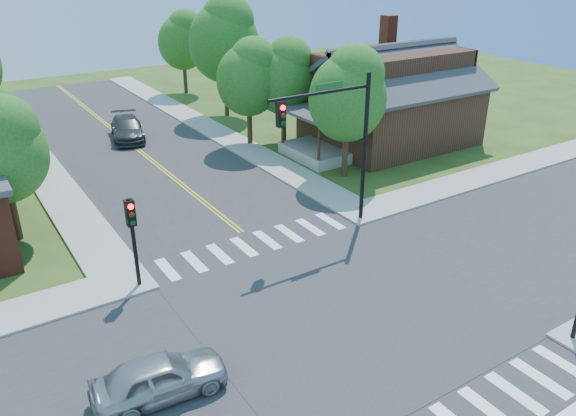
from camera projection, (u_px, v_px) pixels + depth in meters
ground at (340, 312)px, 20.56m from camera, size 100.00×100.00×0.00m
road_ns at (340, 311)px, 20.55m from camera, size 10.00×90.00×0.04m
road_ew at (340, 311)px, 20.55m from camera, size 90.00×10.00×0.04m
intersection_patch at (340, 312)px, 20.56m from camera, size 10.20×10.20×0.06m
sidewalk_ne at (379, 133)px, 40.41m from camera, size 40.00×40.00×0.14m
crosswalk_north at (256, 243)px, 25.27m from camera, size 8.85×2.00×0.01m
centerline at (340, 311)px, 20.54m from camera, size 0.30×90.00×0.01m
stop_bar at (573, 415)px, 16.00m from camera, size 4.60×0.45×0.09m
signal_mast_ne at (337, 130)px, 24.73m from camera, size 5.30×0.42×7.20m
signal_pole_nw at (132, 227)px, 20.94m from camera, size 0.34×0.42×3.80m
house_ne at (390, 94)px, 37.49m from camera, size 13.05×8.80×7.11m
tree_e_a at (350, 92)px, 30.95m from camera, size 4.44×4.22×7.55m
tree_e_b at (285, 74)px, 36.72m from camera, size 4.20×3.99×7.13m
tree_e_c at (225, 37)px, 42.59m from camera, size 5.44×5.17×9.25m
tree_e_d at (183, 39)px, 50.19m from camera, size 4.38×4.16×7.45m
tree_w_a at (2, 148)px, 23.96m from camera, size 3.93×3.74×6.69m
tree_house at (250, 75)px, 36.28m from camera, size 4.22×4.01×7.18m
car_silver at (160, 378)px, 16.39m from camera, size 2.27×4.24×1.35m
car_dgrey at (127, 129)px, 39.05m from camera, size 4.46×6.10×1.49m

